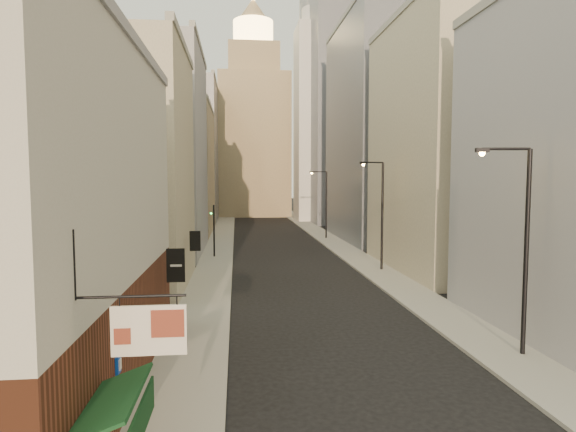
% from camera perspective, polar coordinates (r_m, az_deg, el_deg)
% --- Properties ---
extents(sidewalk_left, '(3.00, 140.00, 0.15)m').
position_cam_1_polar(sidewalk_left, '(62.81, -7.81, -2.35)').
color(sidewalk_left, '#99988A').
rests_on(sidewalk_left, ground).
extents(sidewalk_right, '(3.00, 140.00, 0.15)m').
position_cam_1_polar(sidewalk_right, '(63.76, 3.96, -2.22)').
color(sidewalk_right, '#99988A').
rests_on(sidewalk_right, ground).
extents(near_building_left, '(8.30, 23.04, 12.30)m').
position_cam_1_polar(near_building_left, '(17.61, -27.35, -0.58)').
color(near_building_left, brown).
rests_on(near_building_left, ground).
extents(left_bldg_beige, '(8.00, 12.00, 16.00)m').
position_cam_1_polar(left_bldg_beige, '(34.17, -18.69, 5.18)').
color(left_bldg_beige, tan).
rests_on(left_bldg_beige, ground).
extents(left_bldg_grey, '(8.00, 16.00, 20.00)m').
position_cam_1_polar(left_bldg_grey, '(49.98, -14.74, 7.23)').
color(left_bldg_grey, '#96959A').
rests_on(left_bldg_grey, ground).
extents(left_bldg_tan, '(8.00, 18.00, 17.00)m').
position_cam_1_polar(left_bldg_tan, '(67.77, -12.43, 5.22)').
color(left_bldg_tan, '#978362').
rests_on(left_bldg_tan, ground).
extents(left_bldg_wingrid, '(8.00, 20.00, 24.00)m').
position_cam_1_polar(left_bldg_wingrid, '(87.79, -11.03, 7.31)').
color(left_bldg_wingrid, gray).
rests_on(left_bldg_wingrid, ground).
extents(right_bldg_beige, '(8.00, 16.00, 20.00)m').
position_cam_1_polar(right_bldg_beige, '(40.96, 17.98, 7.82)').
color(right_bldg_beige, tan).
rests_on(right_bldg_beige, ground).
extents(right_bldg_wingrid, '(8.00, 20.00, 26.00)m').
position_cam_1_polar(right_bldg_wingrid, '(59.98, 10.13, 9.68)').
color(right_bldg_wingrid, gray).
rests_on(right_bldg_wingrid, ground).
extents(highrise, '(21.00, 23.00, 51.20)m').
position_cam_1_polar(highrise, '(90.17, 8.88, 16.02)').
color(highrise, gray).
rests_on(highrise, ground).
extents(clock_tower, '(14.00, 14.00, 44.90)m').
position_cam_1_polar(clock_tower, '(99.95, -4.08, 10.25)').
color(clock_tower, '#978362').
rests_on(clock_tower, ground).
extents(white_tower, '(8.00, 8.00, 41.50)m').
position_cam_1_polar(white_tower, '(87.32, 3.64, 11.75)').
color(white_tower, silver).
rests_on(white_tower, ground).
extents(streetlamp_near, '(2.27, 0.50, 8.67)m').
position_cam_1_polar(streetlamp_near, '(21.86, 25.91, -2.47)').
color(streetlamp_near, black).
rests_on(streetlamp_near, ground).
extents(streetlamp_mid, '(2.18, 1.02, 8.76)m').
position_cam_1_polar(streetlamp_mid, '(38.99, 10.86, 0.80)').
color(streetlamp_mid, black).
rests_on(streetlamp_mid, ground).
extents(streetlamp_far, '(2.13, 0.81, 8.37)m').
position_cam_1_polar(streetlamp_far, '(59.38, 4.37, 1.85)').
color(streetlamp_far, black).
rests_on(streetlamp_far, ground).
extents(traffic_light_left, '(0.52, 0.37, 5.00)m').
position_cam_1_polar(traffic_light_left, '(45.48, -8.78, -0.67)').
color(traffic_light_left, black).
rests_on(traffic_light_left, ground).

